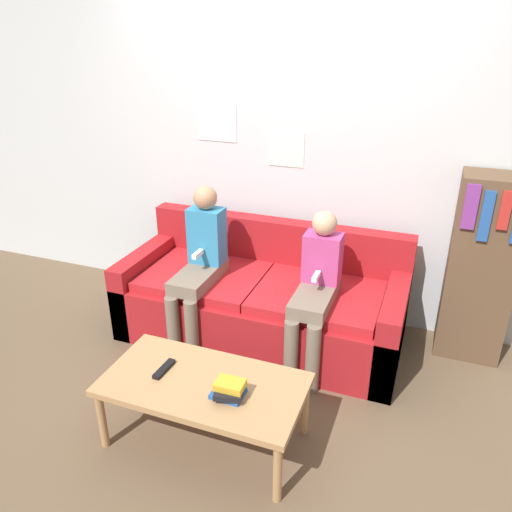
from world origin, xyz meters
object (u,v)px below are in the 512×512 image
at_px(person_left, 200,261).
at_px(bookshelf, 481,269).
at_px(person_right, 316,287).
at_px(couch, 263,302).
at_px(coffee_table, 204,388).
at_px(tv_remote, 164,369).

bearing_deg(person_left, bookshelf, 15.78).
height_order(person_right, bookshelf, bookshelf).
relative_size(person_left, bookshelf, 0.88).
xyz_separation_m(couch, person_right, (0.44, -0.21, 0.31)).
bearing_deg(person_right, person_left, 179.22).
height_order(couch, coffee_table, couch).
bearing_deg(person_left, couch, 26.27).
relative_size(person_right, tv_remote, 6.09).
height_order(person_left, person_right, person_left).
height_order(coffee_table, person_right, person_right).
bearing_deg(tv_remote, couch, 83.67).
bearing_deg(tv_remote, person_left, 106.68).
relative_size(couch, bookshelf, 1.56).
bearing_deg(coffee_table, person_left, 117.06).
distance_m(coffee_table, person_left, 1.04).
relative_size(couch, tv_remote, 11.59).
distance_m(person_left, tv_remote, 0.94).
xyz_separation_m(coffee_table, person_right, (0.37, 0.89, 0.23)).
distance_m(couch, coffee_table, 1.10).
distance_m(couch, bookshelf, 1.49).
bearing_deg(person_right, coffee_table, -112.71).
relative_size(couch, person_left, 1.78).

